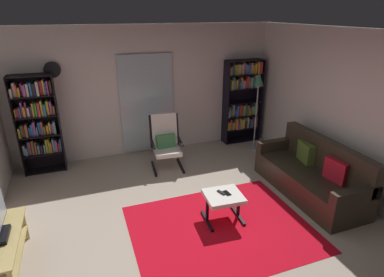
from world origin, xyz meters
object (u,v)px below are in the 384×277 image
(bookshelf_near_tv, at_px, (37,120))
(ottoman, at_px, (223,199))
(leather_sofa, at_px, (312,175))
(floor_lamp_by_shelf, at_px, (258,88))
(bookshelf_near_sofa, at_px, (242,99))
(lounge_armchair, at_px, (166,140))
(tv_stand, at_px, (2,250))
(wall_clock, at_px, (52,70))
(tv_remote, at_px, (221,193))
(cell_phone, at_px, (227,193))

(bookshelf_near_tv, relative_size, ottoman, 3.30)
(leather_sofa, relative_size, floor_lamp_by_shelf, 1.19)
(bookshelf_near_sofa, height_order, lounge_armchair, bookshelf_near_sofa)
(bookshelf_near_tv, bearing_deg, tv_stand, -96.28)
(wall_clock, bearing_deg, floor_lamp_by_shelf, -10.00)
(lounge_armchair, relative_size, tv_remote, 7.10)
(bookshelf_near_sofa, xyz_separation_m, lounge_armchair, (-1.98, -0.68, -0.45))
(cell_phone, distance_m, floor_lamp_by_shelf, 2.82)
(leather_sofa, bearing_deg, lounge_armchair, 138.33)
(tv_stand, relative_size, bookshelf_near_tv, 0.64)
(lounge_armchair, relative_size, floor_lamp_by_shelf, 0.61)
(cell_phone, bearing_deg, tv_stand, 174.23)
(tv_stand, xyz_separation_m, ottoman, (2.78, 0.04, 0.03))
(leather_sofa, bearing_deg, tv_remote, -175.83)
(bookshelf_near_tv, xyz_separation_m, lounge_armchair, (2.20, -0.61, -0.47))
(wall_clock, bearing_deg, tv_stand, -103.21)
(floor_lamp_by_shelf, bearing_deg, bookshelf_near_tv, 173.50)
(leather_sofa, xyz_separation_m, floor_lamp_by_shelf, (0.04, 1.90, 1.05))
(bookshelf_near_tv, relative_size, leather_sofa, 0.91)
(bookshelf_near_tv, distance_m, wall_clock, 0.95)
(bookshelf_near_sofa, bearing_deg, floor_lamp_by_shelf, -84.52)
(tv_stand, relative_size, cell_phone, 8.33)
(bookshelf_near_tv, bearing_deg, tv_remote, -45.33)
(leather_sofa, relative_size, cell_phone, 14.24)
(tv_stand, bearing_deg, lounge_armchair, 38.55)
(lounge_armchair, relative_size, cell_phone, 7.30)
(lounge_armchair, height_order, cell_phone, lounge_armchair)
(tv_stand, distance_m, wall_clock, 3.26)
(tv_stand, relative_size, ottoman, 2.11)
(tv_remote, bearing_deg, lounge_armchair, 79.73)
(bookshelf_near_sofa, xyz_separation_m, wall_clock, (-3.80, 0.13, 0.86))
(leather_sofa, relative_size, wall_clock, 6.88)
(tv_remote, xyz_separation_m, cell_phone, (0.07, -0.03, -0.00))
(bookshelf_near_sofa, bearing_deg, leather_sofa, -89.67)
(bookshelf_near_sofa, bearing_deg, ottoman, -122.58)
(ottoman, bearing_deg, bookshelf_near_tv, 134.32)
(leather_sofa, relative_size, tv_remote, 13.85)
(bookshelf_near_tv, relative_size, cell_phone, 13.02)
(ottoman, distance_m, wall_clock, 3.79)
(tv_stand, height_order, cell_phone, tv_stand)
(bookshelf_near_tv, height_order, floor_lamp_by_shelf, bookshelf_near_tv)
(tv_remote, relative_size, wall_clock, 0.50)
(cell_phone, height_order, floor_lamp_by_shelf, floor_lamp_by_shelf)
(floor_lamp_by_shelf, bearing_deg, bookshelf_near_sofa, 95.48)
(bookshelf_near_tv, bearing_deg, cell_phone, -44.88)
(tv_stand, relative_size, floor_lamp_by_shelf, 0.69)
(tv_stand, xyz_separation_m, floor_lamp_by_shelf, (4.51, 2.11, 1.05))
(bookshelf_near_tv, bearing_deg, wall_clock, 28.23)
(tv_stand, bearing_deg, bookshelf_near_tv, 83.72)
(ottoman, distance_m, tv_remote, 0.10)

